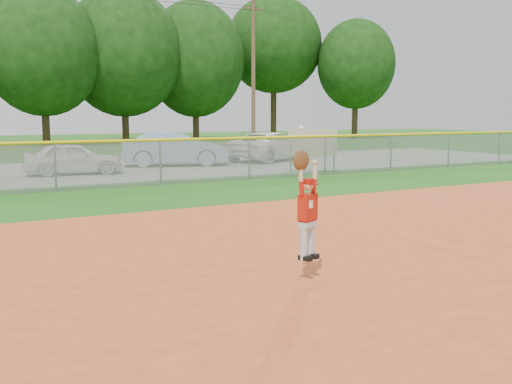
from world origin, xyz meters
The scene contains 11 objects.
ground centered at (0.00, 0.00, 0.00)m, with size 120.00×120.00×0.00m, color #1D5513.
clay_infield centered at (0.00, -3.00, 0.02)m, with size 24.00×16.00×0.04m, color #B54A20.
parking_strip centered at (0.00, 16.00, 0.01)m, with size 44.00×10.00×0.03m, color gray.
car_white_a centered at (-1.90, 14.59, 0.65)m, with size 1.47×3.65×1.24m, color white.
car_blue centered at (2.86, 16.21, 0.80)m, with size 1.63×4.68×1.54m, color #80A1C0.
car_white_b centered at (8.11, 16.63, 0.74)m, with size 2.35×5.10×1.42m, color white.
sponsor_sign centered at (6.66, 10.86, 1.16)m, with size 1.84×0.85×1.76m.
outfield_fence centered at (0.00, 10.00, 0.88)m, with size 40.06×0.10×1.55m.
power_lines centered at (1.00, 22.00, 4.68)m, with size 19.40×0.24×9.00m.
tree_line centered at (0.96, 37.90, 7.53)m, with size 62.37×13.00×14.43m.
ballplayer centered at (-1.88, -1.51, 1.10)m, with size 0.50×0.29×1.88m.
Camera 1 is at (-6.25, -8.02, 2.36)m, focal length 40.00 mm.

